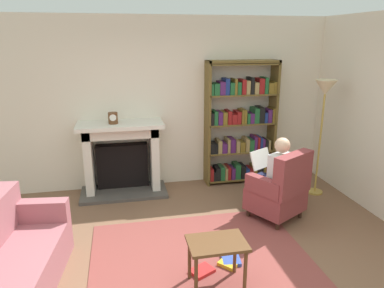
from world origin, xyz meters
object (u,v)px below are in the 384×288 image
Objects in this scene: mantel_clock at (113,118)px; armchair_reading at (280,190)px; bookshelf at (241,124)px; side_table at (217,249)px; fireplace at (122,155)px; sofa_floral at (4,270)px; floor_lamp at (324,98)px; seated_reader at (274,174)px.

mantel_clock is 2.60m from armchair_reading.
side_table is at bearing -113.51° from bookshelf.
fireplace is 2.45m from armchair_reading.
sofa_floral is 1.00× the size of floor_lamp.
fireplace reaches higher than armchair_reading.
floor_lamp reaches higher than seated_reader.
mantel_clock is 0.15× the size of seated_reader.
fireplace is 1.36× the size of armchair_reading.
side_table is (0.84, -2.52, -0.18)m from fireplace.
fireplace is 0.74× the size of floor_lamp.
mantel_clock reaches higher than armchair_reading.
fireplace is 2.66m from side_table.
bookshelf is at bearing -45.73° from sofa_floral.
mantel_clock reaches higher than seated_reader.
floor_lamp is (0.94, 0.68, 1.09)m from armchair_reading.
bookshelf is (2.05, 0.14, -0.23)m from mantel_clock.
mantel_clock is at bearing -17.97° from sofa_floral.
mantel_clock is 0.09× the size of sofa_floral.
armchair_reading is 1.66m from side_table.
bookshelf is 1.78× the size of seated_reader.
side_table is at bearing -89.33° from sofa_floral.
mantel_clock reaches higher than side_table.
bookshelf is 2.09× the size of armchair_reading.
armchair_reading is 0.85× the size of seated_reader.
seated_reader is (2.07, -1.17, -0.60)m from mantel_clock.
floor_lamp is at bearing -13.03° from fireplace.
armchair_reading is at bearing -86.88° from bookshelf.
bookshelf is 1.35m from floor_lamp.
bookshelf reaches higher than fireplace.
bookshelf is 1.14× the size of floor_lamp.
mantel_clock is at bearing 111.15° from side_table.
floor_lamp reaches higher than fireplace.
seated_reader is 1.46m from floor_lamp.
sofa_floral is (-3.10, -1.03, -0.30)m from seated_reader.
seated_reader is at bearing -64.49° from sofa_floral.
fireplace is 1.16× the size of seated_reader.
sofa_floral is at bearing -12.93° from armchair_reading.
floor_lamp is (2.97, -0.69, 0.91)m from fireplace.
seated_reader is at bearing 47.93° from side_table.
seated_reader is 0.64× the size of floor_lamp.
floor_lamp reaches higher than mantel_clock.
mantel_clock is 0.17× the size of armchair_reading.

